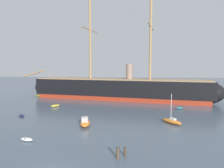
{
  "coord_description": "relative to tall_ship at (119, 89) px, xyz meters",
  "views": [
    {
      "loc": [
        9.85,
        -21.71,
        12.18
      ],
      "look_at": [
        2.75,
        40.14,
        6.77
      ],
      "focal_mm": 33.6,
      "sensor_mm": 36.0,
      "label": 1
    }
  ],
  "objects": [
    {
      "name": "motorboat_near_centre",
      "position": [
        -4.1,
        -34.09,
        -3.23
      ],
      "size": [
        2.71,
        4.89,
        1.94
      ],
      "color": "orange",
      "rests_on": "ground"
    },
    {
      "name": "sailboat_mid_right",
      "position": [
        13.71,
        -30.28,
        -3.38
      ],
      "size": [
        4.3,
        4.63,
        6.33
      ],
      "color": "orange",
      "rests_on": "ground"
    },
    {
      "name": "dinghy_mid_left",
      "position": [
        -21.31,
        -28.03,
        -3.62
      ],
      "size": [
        2.5,
        2.47,
        0.58
      ],
      "color": "#1E284C",
      "rests_on": "ground"
    },
    {
      "name": "mooring_piling_left_pair",
      "position": [
        3.81,
        -48.35,
        -3.16
      ],
      "size": [
        0.42,
        0.42,
        1.51
      ],
      "primitive_type": "cylinder",
      "color": "#4C3D2D",
      "rests_on": "ground"
    },
    {
      "name": "mooring_piling_right_pair",
      "position": [
        4.71,
        -47.51,
        -3.28
      ],
      "size": [
        0.33,
        0.33,
        1.27
      ],
      "primitive_type": "cylinder",
      "color": "#423323",
      "rests_on": "ground"
    },
    {
      "name": "dinghy_alongside_bow",
      "position": [
        -17.76,
        -15.56,
        -3.57
      ],
      "size": [
        2.69,
        3.06,
        0.68
      ],
      "color": "gold",
      "rests_on": "ground"
    },
    {
      "name": "seagull_in_flight",
      "position": [
        -4.58,
        -18.05,
        11.1
      ],
      "size": [
        1.13,
        0.97,
        0.14
      ],
      "color": "silver"
    },
    {
      "name": "sailboat_far_right",
      "position": [
        26.94,
        -3.21,
        -3.32
      ],
      "size": [
        2.05,
        5.5,
        7.02
      ],
      "color": "gold",
      "rests_on": "ground"
    },
    {
      "name": "dinghy_foreground_left",
      "position": [
        -11.5,
        -43.49,
        -3.64
      ],
      "size": [
        2.42,
        1.48,
        0.53
      ],
      "color": "silver",
      "rests_on": "ground"
    },
    {
      "name": "dinghy_alongside_stern",
      "position": [
        18.37,
        -14.82,
        -3.62
      ],
      "size": [
        2.7,
        2.05,
        0.59
      ],
      "color": "#236670",
      "rests_on": "ground"
    },
    {
      "name": "tall_ship",
      "position": [
        0.0,
        0.0,
        0.0
      ],
      "size": [
        75.32,
        20.8,
        36.47
      ],
      "color": "maroon",
      "rests_on": "ground"
    },
    {
      "name": "motorboat_far_left",
      "position": [
        -31.55,
        3.77,
        -3.33
      ],
      "size": [
        4.16,
        2.35,
        1.65
      ],
      "color": "gold",
      "rests_on": "ground"
    }
  ]
}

